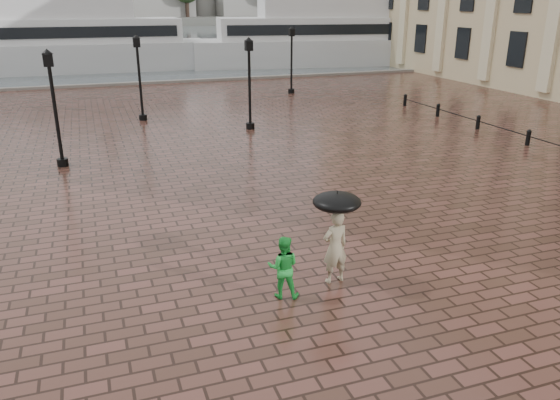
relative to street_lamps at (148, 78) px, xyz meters
name	(u,v)px	position (x,y,z in m)	size (l,w,h in m)	color
ground	(290,244)	(1.60, -17.60, -2.33)	(300.00, 300.00, 0.00)	#3C241B
harbour_water	(109,37)	(1.60, 74.40, -2.33)	(240.00, 240.00, 0.00)	#434F52
quay_edge	(150,84)	(1.60, 14.40, -2.33)	(80.00, 0.60, 0.30)	slate
far_shore	(96,19)	(1.60, 142.40, -1.33)	(300.00, 60.00, 2.00)	#4C4C47
bollard_row	(528,137)	(15.60, -11.10, -1.93)	(0.22, 21.22, 0.73)	black
street_lamps	(148,78)	(0.00, 0.00, 0.00)	(21.44, 14.44, 4.40)	black
adult_pedestrian	(335,247)	(1.85, -19.90, -1.44)	(0.64, 0.42, 1.77)	gray
child_pedestrian	(283,267)	(0.48, -20.15, -1.60)	(0.70, 0.55, 1.45)	green
ferry_near	(63,42)	(-4.70, 25.21, 0.28)	(26.44, 6.49, 8.66)	silver
ferry_far	(323,38)	(20.03, 22.52, 0.26)	(26.87, 10.04, 8.61)	silver
umbrella	(337,202)	(1.85, -19.90, -0.33)	(1.10, 1.10, 1.16)	black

